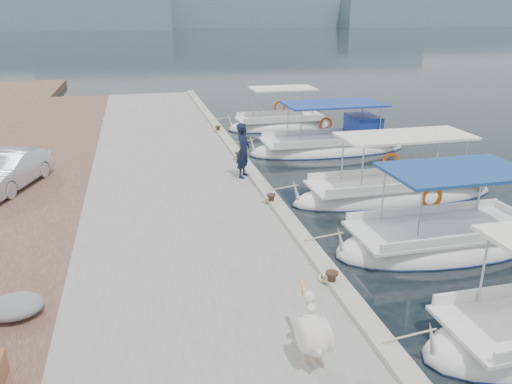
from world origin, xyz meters
TOP-DOWN VIEW (x-y plane):
  - ground at (0.00, 0.00)m, footprint 400.00×400.00m
  - concrete_quay at (-3.00, 5.00)m, footprint 6.00×40.00m
  - quay_curb at (-0.22, 5.00)m, footprint 0.44×40.00m
  - cobblestone_strip at (-8.00, 5.00)m, footprint 4.00×40.00m
  - distant_hills at (29.61, 201.49)m, footprint 330.00×60.00m
  - fishing_caique_b at (3.71, -1.49)m, footprint 6.24×2.53m
  - fishing_caique_c at (4.33, 2.33)m, footprint 7.48×2.15m
  - fishing_caique_d at (4.44, 8.68)m, footprint 7.50×2.60m
  - fishing_caique_e at (3.48, 13.85)m, footprint 5.78×2.26m
  - mooring_bollards at (-0.35, 1.50)m, footprint 0.28×20.28m
  - pelican at (-1.61, -5.77)m, footprint 0.59×1.47m
  - fisherman at (-0.61, 4.37)m, footprint 0.76×0.85m
  - parked_car at (-8.47, 5.07)m, footprint 2.40×3.95m
  - tarp_bundle at (-6.79, -3.12)m, footprint 1.10×0.90m

SIDE VIEW (x-z plane):
  - ground at x=0.00m, z-range 0.00..0.00m
  - fishing_caique_c at x=4.33m, z-range -1.29..1.54m
  - fishing_caique_b at x=3.71m, z-range -1.29..1.54m
  - fishing_caique_e at x=3.48m, z-range -1.29..1.54m
  - fishing_caique_d at x=4.44m, z-range -1.23..1.60m
  - concrete_quay at x=-3.00m, z-range 0.00..0.50m
  - cobblestone_strip at x=-8.00m, z-range 0.00..0.50m
  - quay_curb at x=-0.22m, z-range 0.50..0.62m
  - mooring_bollards at x=-0.35m, z-range 0.53..0.86m
  - tarp_bundle at x=-6.79m, z-range 0.50..0.90m
  - pelican at x=-1.61m, z-range 0.52..1.65m
  - parked_car at x=-8.47m, z-range 0.50..1.73m
  - fisherman at x=-0.61m, z-range 0.50..2.46m
  - distant_hills at x=29.61m, z-range -1.39..16.61m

